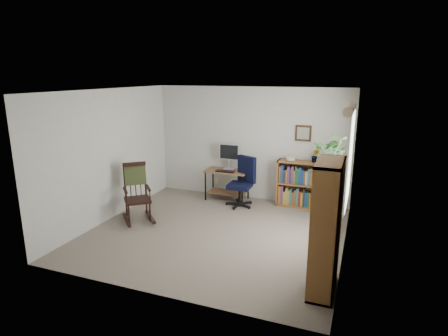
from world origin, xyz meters
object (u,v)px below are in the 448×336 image
at_px(office_chair, 240,182).
at_px(low_bookshelf, 299,184).
at_px(tall_bookshelf, 326,228).
at_px(desk, 227,185).
at_px(rocking_chair, 137,192).

xyz_separation_m(office_chair, low_bookshelf, (1.14, 0.42, -0.04)).
bearing_deg(office_chair, tall_bookshelf, -27.87).
distance_m(office_chair, tall_bookshelf, 3.24).
distance_m(desk, tall_bookshelf, 3.73).
bearing_deg(rocking_chair, tall_bookshelf, -59.69).
distance_m(rocking_chair, low_bookshelf, 3.22).
relative_size(office_chair, tall_bookshelf, 0.62).
xyz_separation_m(desk, tall_bookshelf, (2.35, -2.86, 0.51)).
relative_size(desk, office_chair, 0.87).
height_order(rocking_chair, tall_bookshelf, tall_bookshelf).
relative_size(rocking_chair, low_bookshelf, 1.15).
relative_size(desk, low_bookshelf, 0.95).
xyz_separation_m(desk, low_bookshelf, (1.53, 0.12, 0.15)).
xyz_separation_m(office_chair, rocking_chair, (-1.51, -1.40, 0.03)).
height_order(desk, office_chair, office_chair).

